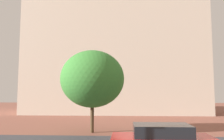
{
  "coord_description": "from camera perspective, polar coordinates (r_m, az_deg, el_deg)",
  "views": [
    {
      "loc": [
        1.15,
        -4.11,
        2.76
      ],
      "look_at": [
        0.31,
        10.91,
        4.31
      ],
      "focal_mm": 37.3,
      "sensor_mm": 36.0,
      "label": 1
    }
  ],
  "objects": [
    {
      "name": "tree_curb_far",
      "position": [
        17.14,
        -4.82,
        -2.18
      ],
      "size": [
        4.66,
        4.66,
        5.97
      ],
      "color": "#4C3823",
      "rests_on": "ground_plane"
    },
    {
      "name": "landmark_building",
      "position": [
        36.31,
        1.3,
        8.99
      ],
      "size": [
        25.41,
        11.09,
        40.98
      ],
      "color": "beige",
      "rests_on": "ground_plane"
    }
  ]
}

